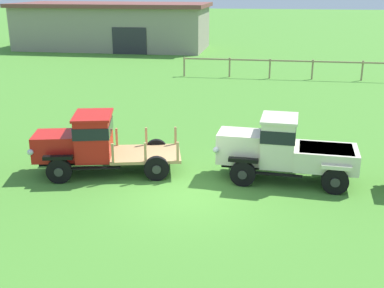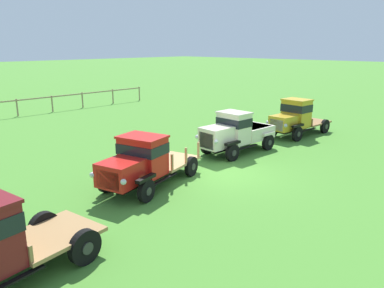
% 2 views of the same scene
% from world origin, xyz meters
% --- Properties ---
extents(ground_plane, '(240.00, 240.00, 0.00)m').
position_xyz_m(ground_plane, '(0.00, 0.00, 0.00)').
color(ground_plane, '#47842D').
extents(farm_shed, '(18.75, 8.30, 4.39)m').
position_xyz_m(farm_shed, '(-13.29, 33.53, 2.22)').
color(farm_shed, gray).
rests_on(farm_shed, ground).
extents(paddock_fence, '(15.12, 0.47, 1.33)m').
position_xyz_m(paddock_fence, '(3.79, 19.75, 0.94)').
color(paddock_fence, '#997F60').
rests_on(paddock_fence, ground).
extents(vintage_truck_second_in_line, '(5.15, 2.88, 2.03)m').
position_xyz_m(vintage_truck_second_in_line, '(-3.54, 1.26, 1.06)').
color(vintage_truck_second_in_line, black).
rests_on(vintage_truck_second_in_line, ground).
extents(vintage_truck_midrow_center, '(4.58, 2.07, 2.11)m').
position_xyz_m(vintage_truck_midrow_center, '(2.81, 1.63, 1.06)').
color(vintage_truck_midrow_center, black).
rests_on(vintage_truck_midrow_center, ground).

